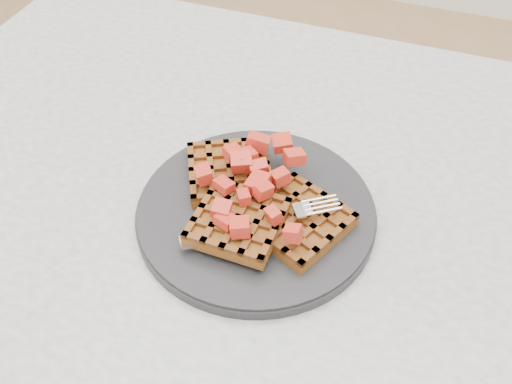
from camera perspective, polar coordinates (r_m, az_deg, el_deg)
table at (r=0.73m, az=5.78°, el=-8.72°), size 1.20×0.80×0.75m
plate at (r=0.63m, az=0.00°, el=-2.01°), size 0.27×0.27×0.02m
waffles at (r=0.62m, az=-0.11°, el=-1.06°), size 0.22×0.18×0.03m
strawberry_pile at (r=0.60m, az=0.00°, el=0.93°), size 0.15×0.15×0.02m
fork at (r=0.60m, az=1.62°, el=-3.59°), size 0.16×0.12×0.02m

